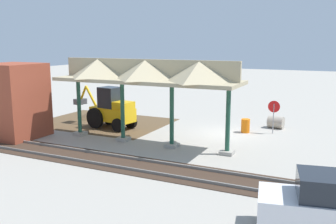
{
  "coord_description": "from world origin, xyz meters",
  "views": [
    {
      "loc": [
        -6.69,
        22.82,
        5.83
      ],
      "look_at": [
        3.07,
        2.43,
        1.6
      ],
      "focal_mm": 40.0,
      "sensor_mm": 36.0,
      "label": 1
    }
  ],
  "objects_px": {
    "brick_utility_building": "(14,101)",
    "distant_parked_car": "(332,207)",
    "stop_sign": "(274,110)",
    "traffic_barrel": "(245,126)",
    "backhoe": "(111,110)",
    "concrete_pipe": "(276,122)"
  },
  "relations": [
    {
      "from": "brick_utility_building",
      "to": "distant_parked_car",
      "type": "distance_m",
      "value": 19.0
    },
    {
      "from": "stop_sign",
      "to": "distant_parked_car",
      "type": "relative_size",
      "value": 0.48
    },
    {
      "from": "brick_utility_building",
      "to": "traffic_barrel",
      "type": "bearing_deg",
      "value": -150.15
    },
    {
      "from": "brick_utility_building",
      "to": "distant_parked_car",
      "type": "relative_size",
      "value": 1.02
    },
    {
      "from": "backhoe",
      "to": "distant_parked_car",
      "type": "distance_m",
      "value": 17.25
    },
    {
      "from": "brick_utility_building",
      "to": "distant_parked_car",
      "type": "xyz_separation_m",
      "value": [
        -18.32,
        4.87,
        -1.29
      ]
    },
    {
      "from": "concrete_pipe",
      "to": "brick_utility_building",
      "type": "bearing_deg",
      "value": 33.45
    },
    {
      "from": "backhoe",
      "to": "concrete_pipe",
      "type": "xyz_separation_m",
      "value": [
        -10.31,
        -4.75,
        -0.85
      ]
    },
    {
      "from": "backhoe",
      "to": "brick_utility_building",
      "type": "relative_size",
      "value": 1.14
    },
    {
      "from": "backhoe",
      "to": "distant_parked_car",
      "type": "relative_size",
      "value": 1.17
    },
    {
      "from": "backhoe",
      "to": "concrete_pipe",
      "type": "relative_size",
      "value": 4.7
    },
    {
      "from": "stop_sign",
      "to": "distant_parked_car",
      "type": "xyz_separation_m",
      "value": [
        -3.96,
        12.64,
        -0.56
      ]
    },
    {
      "from": "backhoe",
      "to": "stop_sign",
      "type": "bearing_deg",
      "value": -163.4
    },
    {
      "from": "stop_sign",
      "to": "backhoe",
      "type": "relative_size",
      "value": 0.41
    },
    {
      "from": "stop_sign",
      "to": "brick_utility_building",
      "type": "xyz_separation_m",
      "value": [
        14.36,
        7.77,
        0.74
      ]
    },
    {
      "from": "backhoe",
      "to": "concrete_pipe",
      "type": "bearing_deg",
      "value": -155.24
    },
    {
      "from": "distant_parked_car",
      "to": "traffic_barrel",
      "type": "height_order",
      "value": "distant_parked_car"
    },
    {
      "from": "stop_sign",
      "to": "brick_utility_building",
      "type": "height_order",
      "value": "brick_utility_building"
    },
    {
      "from": "stop_sign",
      "to": "traffic_barrel",
      "type": "height_order",
      "value": "stop_sign"
    },
    {
      "from": "brick_utility_building",
      "to": "distant_parked_car",
      "type": "height_order",
      "value": "brick_utility_building"
    },
    {
      "from": "brick_utility_building",
      "to": "concrete_pipe",
      "type": "bearing_deg",
      "value": -146.55
    },
    {
      "from": "stop_sign",
      "to": "concrete_pipe",
      "type": "relative_size",
      "value": 1.94
    }
  ]
}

